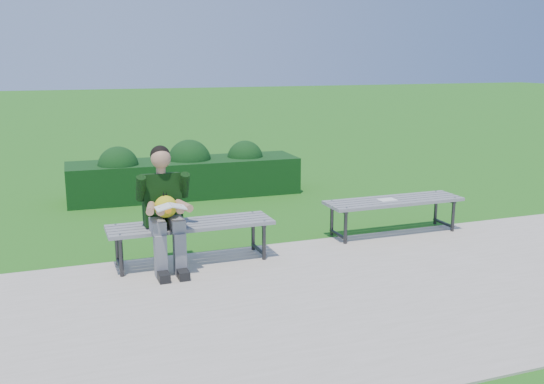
{
  "coord_description": "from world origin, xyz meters",
  "views": [
    {
      "loc": [
        -2.4,
        -6.61,
        2.23
      ],
      "look_at": [
        -0.02,
        -0.18,
        0.71
      ],
      "focal_mm": 40.0,
      "sensor_mm": 36.0,
      "label": 1
    }
  ],
  "objects": [
    {
      "name": "ground",
      "position": [
        0.0,
        0.0,
        0.0
      ],
      "size": [
        80.0,
        80.0,
        0.0
      ],
      "color": "#2C6820",
      "rests_on": "ground"
    },
    {
      "name": "walkway",
      "position": [
        0.0,
        -1.75,
        0.01
      ],
      "size": [
        30.0,
        3.5,
        0.02
      ],
      "color": "beige",
      "rests_on": "ground"
    },
    {
      "name": "paper_sheet",
      "position": [
        1.57,
        -0.1,
        0.47
      ],
      "size": [
        0.22,
        0.16,
        0.01
      ],
      "color": "white",
      "rests_on": "bench_right"
    },
    {
      "name": "seated_boy",
      "position": [
        -1.32,
        -0.41,
        0.71
      ],
      "size": [
        0.56,
        0.76,
        1.31
      ],
      "color": "gray",
      "rests_on": "walkway"
    },
    {
      "name": "hedge",
      "position": [
        -0.35,
        3.06,
        0.38
      ],
      "size": [
        3.76,
        1.04,
        0.92
      ],
      "color": "#0F430E",
      "rests_on": "ground"
    },
    {
      "name": "bench_left",
      "position": [
        -1.02,
        -0.32,
        0.42
      ],
      "size": [
        1.8,
        0.5,
        0.46
      ],
      "color": "gray",
      "rests_on": "walkway"
    },
    {
      "name": "bench_right",
      "position": [
        1.67,
        -0.1,
        0.42
      ],
      "size": [
        1.8,
        0.5,
        0.46
      ],
      "color": "gray",
      "rests_on": "walkway"
    }
  ]
}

